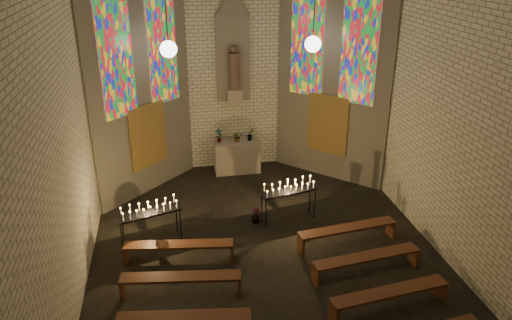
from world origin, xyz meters
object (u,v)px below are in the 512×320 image
at_px(altar, 237,157).
at_px(aisle_flower_pot, 256,215).
at_px(votive_stand_left, 150,210).
at_px(votive_stand_right, 289,189).

relative_size(altar, aisle_flower_pot, 3.36).
bearing_deg(votive_stand_left, votive_stand_right, -10.01).
distance_m(aisle_flower_pot, votive_stand_left, 2.78).
bearing_deg(altar, votive_stand_right, -75.11).
height_order(altar, aisle_flower_pot, altar).
bearing_deg(aisle_flower_pot, altar, 90.27).
bearing_deg(votive_stand_right, votive_stand_left, 175.39).
bearing_deg(votive_stand_left, aisle_flower_pot, -6.06).
height_order(votive_stand_left, votive_stand_right, votive_stand_right).
xyz_separation_m(altar, aisle_flower_pot, (0.02, -3.20, -0.29)).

